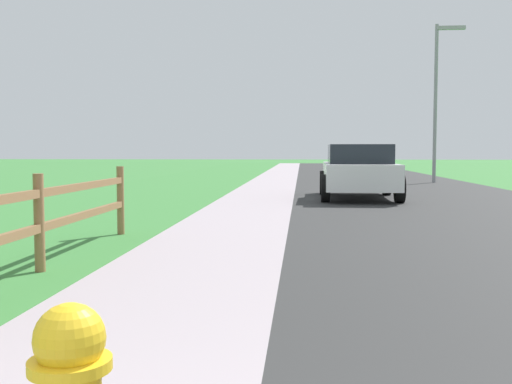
# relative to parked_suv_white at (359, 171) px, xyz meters

# --- Properties ---
(ground_plane) EXTENTS (120.00, 120.00, 0.00)m
(ground_plane) POSITION_rel_parked_suv_white_xyz_m (-1.75, 8.95, -0.75)
(ground_plane) COLOR #3E833C
(road_asphalt) EXTENTS (7.00, 66.00, 0.01)m
(road_asphalt) POSITION_rel_parked_suv_white_xyz_m (1.75, 10.95, -0.75)
(road_asphalt) COLOR #303030
(road_asphalt) RESTS_ON ground
(curb_concrete) EXTENTS (6.00, 66.00, 0.01)m
(curb_concrete) POSITION_rel_parked_suv_white_xyz_m (-4.75, 10.95, -0.75)
(curb_concrete) COLOR #AC9EA5
(curb_concrete) RESTS_ON ground
(grass_verge) EXTENTS (5.00, 66.00, 0.00)m
(grass_verge) POSITION_rel_parked_suv_white_xyz_m (-6.25, 10.95, -0.75)
(grass_verge) COLOR #3E833C
(grass_verge) RESTS_ON ground
(parked_suv_white) EXTENTS (2.11, 4.25, 1.46)m
(parked_suv_white) POSITION_rel_parked_suv_white_xyz_m (0.00, 0.00, 0.00)
(parked_suv_white) COLOR white
(parked_suv_white) RESTS_ON ground
(street_lamp) EXTENTS (1.17, 0.20, 6.30)m
(street_lamp) POSITION_rel_parked_suv_white_xyz_m (3.89, 8.23, 3.00)
(street_lamp) COLOR gray
(street_lamp) RESTS_ON ground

